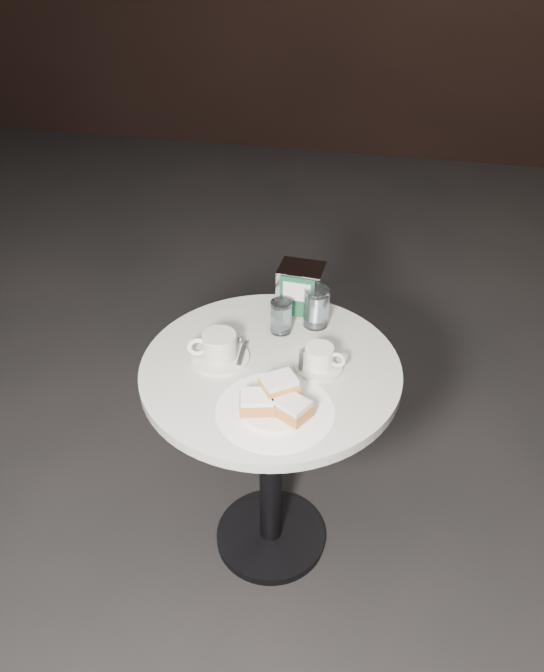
{
  "coord_description": "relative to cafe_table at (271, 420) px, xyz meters",
  "views": [
    {
      "loc": [
        0.27,
        -1.32,
        1.85
      ],
      "look_at": [
        0.0,
        0.02,
        0.83
      ],
      "focal_mm": 35.0,
      "sensor_mm": 36.0,
      "label": 1
    }
  ],
  "objects": [
    {
      "name": "ground",
      "position": [
        0.0,
        0.0,
        -0.55
      ],
      "size": [
        7.0,
        7.0,
        0.0
      ],
      "primitive_type": "plane",
      "color": "black",
      "rests_on": "ground"
    },
    {
      "name": "sugar_spill",
      "position": [
        0.05,
        -0.17,
        0.2
      ],
      "size": [
        0.32,
        0.32,
        0.0
      ],
      "primitive_type": "cylinder",
      "rotation": [
        0.0,
        0.0,
        -0.09
      ],
      "color": "white",
      "rests_on": "cafe_table"
    },
    {
      "name": "water_glass_right",
      "position": [
        0.09,
        0.21,
        0.26
      ],
      "size": [
        0.08,
        0.08,
        0.12
      ],
      "rotation": [
        0.0,
        0.0,
        -0.18
      ],
      "color": "white",
      "rests_on": "cafe_table"
    },
    {
      "name": "beignet_plate",
      "position": [
        0.05,
        -0.17,
        0.23
      ],
      "size": [
        0.19,
        0.18,
        0.08
      ],
      "rotation": [
        0.0,
        0.0,
        -0.08
      ],
      "color": "white",
      "rests_on": "cafe_table"
    },
    {
      "name": "coffee_cup_right",
      "position": [
        0.13,
        0.02,
        0.23
      ],
      "size": [
        0.14,
        0.14,
        0.07
      ],
      "rotation": [
        0.0,
        0.0,
        -0.12
      ],
      "color": "beige",
      "rests_on": "cafe_table"
    },
    {
      "name": "coffee_cup_left",
      "position": [
        -0.14,
        0.0,
        0.23
      ],
      "size": [
        0.2,
        0.2,
        0.08
      ],
      "rotation": [
        0.0,
        0.0,
        0.32
      ],
      "color": "silver",
      "rests_on": "cafe_table"
    },
    {
      "name": "napkin_dispenser",
      "position": [
        0.04,
        0.27,
        0.27
      ],
      "size": [
        0.13,
        0.12,
        0.15
      ],
      "rotation": [
        0.0,
        0.0,
        -0.06
      ],
      "color": "silver",
      "rests_on": "cafe_table"
    },
    {
      "name": "water_glass_left",
      "position": [
        -0.0,
        0.16,
        0.25
      ],
      "size": [
        0.07,
        0.07,
        0.1
      ],
      "rotation": [
        0.0,
        0.0,
        -0.15
      ],
      "color": "white",
      "rests_on": "cafe_table"
    },
    {
      "name": "cafe_table",
      "position": [
        0.0,
        0.0,
        0.0
      ],
      "size": [
        0.7,
        0.7,
        0.74
      ],
      "color": "black",
      "rests_on": "ground"
    }
  ]
}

